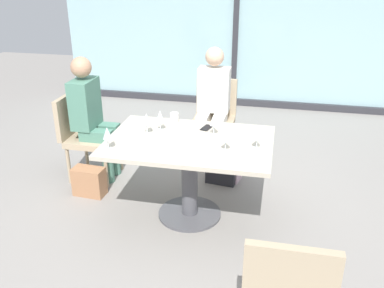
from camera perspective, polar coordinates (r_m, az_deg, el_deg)
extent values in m
plane|color=gray|center=(3.81, -0.32, -9.58)|extent=(12.00, 12.00, 0.00)
cube|color=#93B7BC|center=(6.38, 6.10, 17.08)|extent=(5.32, 0.03, 2.70)
cube|color=#2D2D33|center=(6.35, 6.06, 17.05)|extent=(0.08, 0.06, 2.70)
cube|color=#2D2D33|center=(6.63, 5.58, 5.83)|extent=(5.32, 0.10, 0.10)
cube|color=#BCB29E|center=(3.46, -0.35, 0.28)|extent=(1.37, 0.93, 0.04)
cylinder|color=#4C4C51|center=(3.62, -0.33, -5.01)|extent=(0.14, 0.14, 0.69)
cylinder|color=#4C4C51|center=(3.80, -0.32, -9.43)|extent=(0.56, 0.56, 0.02)
cube|color=tan|center=(4.66, 2.83, 2.80)|extent=(0.46, 0.46, 0.06)
cube|color=tan|center=(4.82, 3.38, 6.51)|extent=(0.46, 0.05, 0.42)
cylinder|color=tan|center=(4.60, -0.10, -0.50)|extent=(0.04, 0.04, 0.39)
cylinder|color=tan|center=(4.54, 4.84, -0.94)|extent=(0.04, 0.04, 0.39)
cylinder|color=tan|center=(4.96, 0.88, 1.37)|extent=(0.04, 0.04, 0.39)
cylinder|color=tan|center=(4.91, 5.46, 0.99)|extent=(0.04, 0.04, 0.39)
cube|color=tan|center=(4.37, -13.30, 0.65)|extent=(0.46, 0.46, 0.06)
cube|color=tan|center=(4.39, -16.56, 3.78)|extent=(0.05, 0.46, 0.42)
cylinder|color=tan|center=(4.22, -11.66, -3.43)|extent=(0.04, 0.04, 0.39)
cylinder|color=tan|center=(4.55, -9.72, -1.17)|extent=(0.04, 0.04, 0.39)
cylinder|color=tan|center=(4.39, -16.47, -2.85)|extent=(0.04, 0.04, 0.39)
cylinder|color=tan|center=(4.71, -14.26, -0.72)|extent=(0.04, 0.04, 0.39)
cube|color=tan|center=(2.54, 12.68, -18.28)|extent=(0.46, 0.46, 0.06)
cube|color=tan|center=(2.19, 13.22, -17.97)|extent=(0.46, 0.05, 0.42)
cylinder|color=tan|center=(2.84, 8.04, -18.62)|extent=(0.04, 0.04, 0.39)
cylinder|color=silver|center=(4.59, 1.31, -0.16)|extent=(0.11, 0.11, 0.45)
cube|color=silver|center=(4.57, 1.57, 3.52)|extent=(0.13, 0.32, 0.11)
cylinder|color=silver|center=(4.57, 3.53, -0.35)|extent=(0.11, 0.11, 0.45)
cube|color=silver|center=(4.55, 3.80, 3.35)|extent=(0.13, 0.32, 0.11)
cube|color=silver|center=(4.59, 3.02, 7.45)|extent=(0.34, 0.20, 0.48)
sphere|color=#D8AD8C|center=(4.50, 3.13, 11.85)|extent=(0.20, 0.20, 0.20)
cylinder|color=#4C7F6B|center=(4.31, -11.42, -2.38)|extent=(0.11, 0.11, 0.45)
cube|color=#4C7F6B|center=(4.23, -12.93, 1.15)|extent=(0.32, 0.13, 0.11)
cylinder|color=#4C7F6B|center=(4.46, -10.54, -1.38)|extent=(0.11, 0.11, 0.45)
cube|color=#4C7F6B|center=(4.38, -11.98, 2.04)|extent=(0.32, 0.13, 0.11)
cube|color=#4C7F6B|center=(4.26, -14.40, 5.40)|extent=(0.20, 0.34, 0.48)
sphere|color=tan|center=(4.16, -14.91, 10.09)|extent=(0.20, 0.20, 0.20)
cylinder|color=silver|center=(3.36, -11.32, -0.64)|extent=(0.06, 0.06, 0.00)
cylinder|color=silver|center=(3.34, -11.38, 0.06)|extent=(0.01, 0.01, 0.08)
cone|color=silver|center=(3.30, -11.51, 1.49)|extent=(0.07, 0.07, 0.09)
cylinder|color=silver|center=(3.27, 4.57, -0.91)|extent=(0.06, 0.06, 0.00)
cylinder|color=silver|center=(3.25, 4.59, -0.19)|extent=(0.01, 0.01, 0.08)
cone|color=silver|center=(3.21, 4.64, 1.27)|extent=(0.07, 0.07, 0.09)
cylinder|color=silver|center=(3.33, 8.78, -0.61)|extent=(0.06, 0.06, 0.00)
cylinder|color=silver|center=(3.31, 8.82, 0.09)|extent=(0.01, 0.01, 0.08)
cone|color=silver|center=(3.28, 8.92, 1.53)|extent=(0.07, 0.07, 0.09)
cylinder|color=silver|center=(3.66, -4.33, 1.89)|extent=(0.06, 0.06, 0.00)
cylinder|color=silver|center=(3.64, -4.35, 2.54)|extent=(0.01, 0.01, 0.08)
cone|color=silver|center=(3.61, -4.39, 3.87)|extent=(0.07, 0.07, 0.09)
cylinder|color=silver|center=(3.56, 2.98, 1.31)|extent=(0.06, 0.06, 0.00)
cylinder|color=silver|center=(3.55, 2.99, 1.98)|extent=(0.01, 0.01, 0.08)
cone|color=silver|center=(3.51, 3.02, 3.34)|extent=(0.07, 0.07, 0.09)
cylinder|color=silver|center=(3.60, -6.13, 1.45)|extent=(0.06, 0.06, 0.00)
cylinder|color=silver|center=(3.58, -6.17, 2.11)|extent=(0.01, 0.01, 0.08)
cone|color=silver|center=(3.55, -6.23, 3.46)|extent=(0.07, 0.07, 0.09)
cylinder|color=white|center=(3.82, -2.42, 3.62)|extent=(0.08, 0.08, 0.09)
cube|color=black|center=(3.70, 2.02, 2.24)|extent=(0.10, 0.16, 0.01)
cube|color=#232328|center=(4.26, 4.06, -3.52)|extent=(0.32, 0.20, 0.28)
cube|color=#A3704C|center=(4.15, -13.86, -5.00)|extent=(0.31, 0.18, 0.28)
cube|color=beige|center=(4.33, 4.68, -3.06)|extent=(0.33, 0.23, 0.28)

